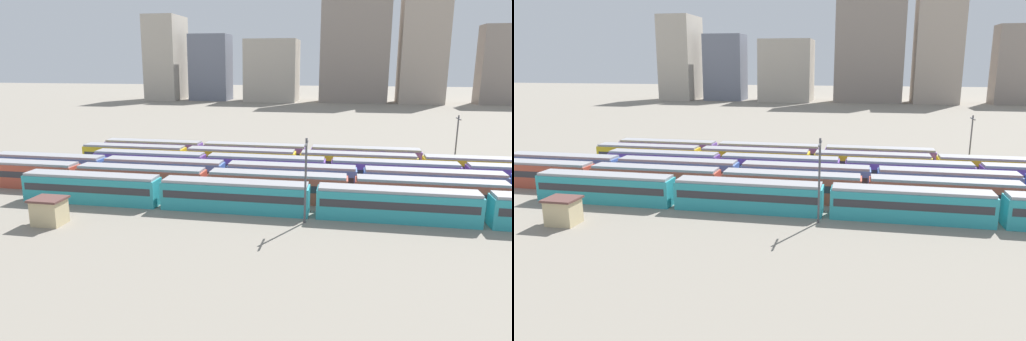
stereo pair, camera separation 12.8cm
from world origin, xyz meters
TOP-DOWN VIEW (x-y plane):
  - ground_plane at (0.00, 13.00)m, footprint 600.00×600.00m
  - train_track_0 at (39.32, 0.00)m, footprint 93.60×3.06m
  - train_track_1 at (34.31, 5.20)m, footprint 112.50×3.06m
  - train_track_2 at (35.53, 10.40)m, footprint 112.50×3.06m
  - train_track_3 at (40.48, 15.60)m, footprint 93.60×3.06m
  - train_track_4 at (35.39, 20.80)m, footprint 93.60×3.06m
  - train_track_5 at (17.83, 26.00)m, footprint 55.80×3.06m
  - catenary_pole_0 at (29.16, -2.79)m, footprint 0.24×3.20m
  - catenary_pole_1 at (51.63, 29.02)m, footprint 0.24×3.20m
  - signal_hut at (1.28, -8.60)m, footprint 3.60×3.00m
  - distant_building_0 at (-52.44, 163.90)m, footprint 15.11×21.91m
  - distant_building_1 at (-30.37, 163.90)m, footprint 18.08×14.34m
  - distant_building_2 at (-0.82, 163.90)m, footprint 23.42×21.77m
  - distant_building_3 at (36.00, 163.90)m, footprint 29.68×13.49m
  - distant_building_4 at (64.90, 163.90)m, footprint 19.06×17.40m
  - distant_building_5 at (99.22, 163.90)m, footprint 21.94×12.00m

SIDE VIEW (x-z plane):
  - ground_plane at x=0.00m, z-range 0.00..0.00m
  - signal_hut at x=1.28m, z-range 0.03..3.07m
  - train_track_5 at x=17.83m, z-range 0.03..3.78m
  - train_track_0 at x=39.32m, z-range 0.03..3.78m
  - train_track_1 at x=34.31m, z-range 0.03..3.78m
  - train_track_2 at x=35.53m, z-range 0.03..3.78m
  - train_track_3 at x=40.48m, z-range 0.03..3.78m
  - train_track_4 at x=35.39m, z-range 0.03..3.78m
  - catenary_pole_1 at x=51.63m, z-range 0.53..9.67m
  - catenary_pole_0 at x=29.16m, z-range 0.54..10.21m
  - distant_building_2 at x=-0.82m, z-range 0.00..27.79m
  - distant_building_1 at x=-30.37m, z-range 0.00..30.38m
  - distant_building_5 at x=99.22m, z-range 0.00..33.04m
  - distant_building_0 at x=-52.44m, z-range 0.00..39.04m
  - distant_building_4 at x=64.90m, z-range 0.00..46.35m
  - distant_building_3 at x=36.00m, z-range 0.00..53.91m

